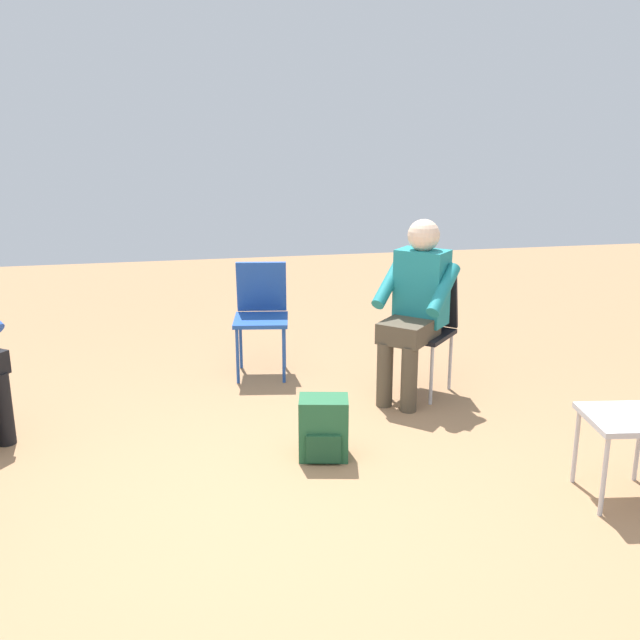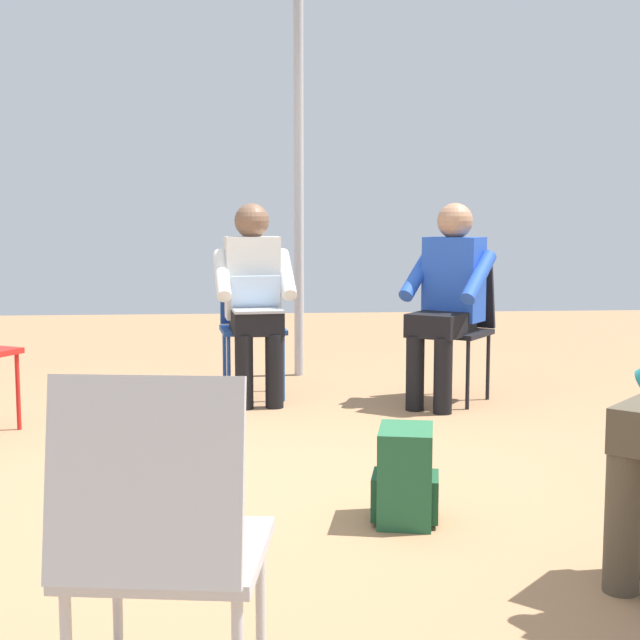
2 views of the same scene
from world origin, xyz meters
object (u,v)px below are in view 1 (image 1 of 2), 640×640
object	(u,v)px
chair_west	(261,310)
backpack_near_laptop_user	(324,431)
person_in_teal	(416,301)
chair_northwest	(424,323)

from	to	relation	value
chair_west	backpack_near_laptop_user	world-z (taller)	chair_west
person_in_teal	backpack_near_laptop_user	world-z (taller)	person_in_teal
chair_west	backpack_near_laptop_user	xyz separation A→B (m)	(1.52, 0.16, -0.34)
chair_northwest	chair_west	distance (m)	1.24
chair_northwest	chair_west	world-z (taller)	same
chair_northwest	person_in_teal	distance (m)	0.26
chair_west	backpack_near_laptop_user	distance (m)	1.56
chair_northwest	backpack_near_laptop_user	distance (m)	1.35
person_in_teal	chair_northwest	bearing A→B (deg)	-90.00
chair_west	backpack_near_laptop_user	bearing A→B (deg)	105.62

